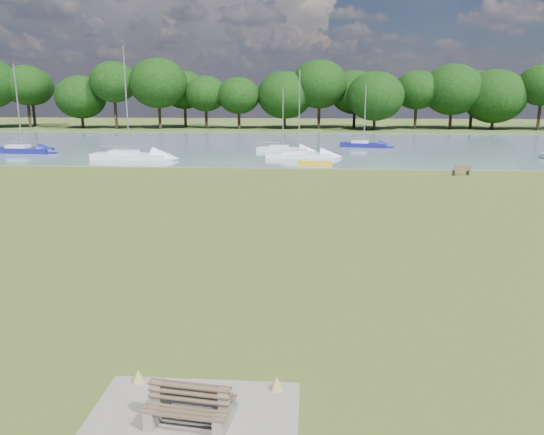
# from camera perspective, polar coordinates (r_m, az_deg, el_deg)

# --- Properties ---
(ground) EXTENTS (220.00, 220.00, 0.00)m
(ground) POSITION_cam_1_polar(r_m,az_deg,el_deg) (24.02, -1.45, -2.11)
(ground) COLOR brown
(river) EXTENTS (220.00, 40.00, 0.10)m
(river) POSITION_cam_1_polar(r_m,az_deg,el_deg) (65.39, 2.06, 7.74)
(river) COLOR slate
(river) RESTS_ON ground
(far_bank) EXTENTS (220.00, 20.00, 0.40)m
(far_bank) POSITION_cam_1_polar(r_m,az_deg,el_deg) (95.28, 2.70, 9.51)
(far_bank) COLOR #4C6626
(far_bank) RESTS_ON ground
(concrete_pad) EXTENTS (4.20, 3.20, 0.10)m
(concrete_pad) POSITION_cam_1_polar(r_m,az_deg,el_deg) (11.27, -8.69, -21.15)
(concrete_pad) COLOR gray
(concrete_pad) RESTS_ON ground
(bench_pair) EXTENTS (1.76, 1.17, 0.89)m
(bench_pair) POSITION_cam_1_polar(r_m,az_deg,el_deg) (11.05, -8.77, -19.39)
(bench_pair) COLOR gray
(bench_pair) RESTS_ON concrete_pad
(riverbank_bench) EXTENTS (1.42, 0.69, 0.84)m
(riverbank_bench) POSITION_cam_1_polar(r_m,az_deg,el_deg) (44.19, 19.73, 4.81)
(riverbank_bench) COLOR brown
(riverbank_bench) RESTS_ON ground
(kayak) EXTENTS (3.10, 1.38, 0.30)m
(kayak) POSITION_cam_1_polar(r_m,az_deg,el_deg) (47.69, 4.61, 5.85)
(kayak) COLOR #FAC006
(kayak) RESTS_ON river
(tree_line) EXTENTS (132.50, 9.56, 11.58)m
(tree_line) POSITION_cam_1_polar(r_m,az_deg,el_deg) (91.29, -0.25, 13.66)
(tree_line) COLOR black
(tree_line) RESTS_ON far_bank
(sailboat_0) EXTENTS (5.58, 2.83, 7.07)m
(sailboat_0) POSITION_cam_1_polar(r_m,az_deg,el_deg) (63.80, 9.78, 7.88)
(sailboat_0) COLOR navy
(sailboat_0) RESTS_ON river
(sailboat_1) EXTENTS (6.37, 2.28, 9.21)m
(sailboat_1) POSITION_cam_1_polar(r_m,az_deg,el_deg) (62.70, -25.32, 6.77)
(sailboat_1) COLOR navy
(sailboat_1) RESTS_ON river
(sailboat_4) EXTENTS (7.48, 2.64, 10.47)m
(sailboat_4) POSITION_cam_1_polar(r_m,az_deg,el_deg) (53.34, -15.15, 6.63)
(sailboat_4) COLOR silver
(sailboat_4) RESTS_ON river
(sailboat_5) EXTENTS (5.78, 2.53, 6.79)m
(sailboat_5) POSITION_cam_1_polar(r_m,az_deg,el_deg) (58.16, 1.11, 7.49)
(sailboat_5) COLOR silver
(sailboat_5) RESTS_ON river
(sailboat_6) EXTENTS (6.48, 1.91, 8.43)m
(sailboat_6) POSITION_cam_1_polar(r_m,az_deg,el_deg) (52.72, 2.81, 6.90)
(sailboat_6) COLOR silver
(sailboat_6) RESTS_ON river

